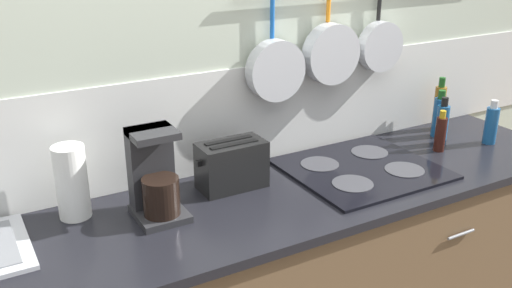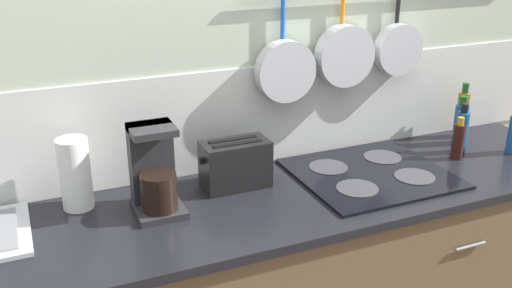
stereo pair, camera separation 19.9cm
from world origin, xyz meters
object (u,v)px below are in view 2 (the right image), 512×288
(coffee_maker, at_px, (155,175))
(bottle_hot_sauce, at_px, (462,113))
(paper_towel_roll, at_px, (75,174))
(bottle_cooking_wine, at_px, (461,123))
(bottle_vinegar, at_px, (462,131))
(bottle_sesame_oil, at_px, (458,141))
(toaster, at_px, (235,164))

(coffee_maker, bearing_deg, bottle_hot_sauce, 5.68)
(paper_towel_roll, relative_size, bottle_cooking_wine, 1.16)
(coffee_maker, xyz_separation_m, bottle_vinegar, (1.35, -0.01, -0.03))
(paper_towel_roll, distance_m, bottle_sesame_oil, 1.55)
(bottle_sesame_oil, distance_m, bottle_vinegar, 0.08)
(bottle_vinegar, bearing_deg, bottle_hot_sauce, 47.91)
(paper_towel_roll, xyz_separation_m, bottle_vinegar, (1.61, -0.13, -0.03))
(toaster, xyz_separation_m, bottle_sesame_oil, (0.97, -0.12, -0.01))
(bottle_sesame_oil, height_order, bottle_cooking_wine, bottle_cooking_wine)
(bottle_sesame_oil, bearing_deg, paper_towel_roll, 173.29)
(bottle_vinegar, bearing_deg, bottle_sesame_oil, -139.92)
(bottle_vinegar, distance_m, bottle_hot_sauce, 0.21)
(paper_towel_roll, height_order, bottle_sesame_oil, paper_towel_roll)
(coffee_maker, relative_size, bottle_cooking_wine, 1.39)
(coffee_maker, relative_size, bottle_sesame_oil, 1.68)
(paper_towel_roll, relative_size, toaster, 0.96)
(paper_towel_roll, height_order, bottle_cooking_wine, paper_towel_roll)
(toaster, distance_m, bottle_cooking_wine, 1.10)
(paper_towel_roll, xyz_separation_m, bottle_hot_sauce, (1.75, 0.03, -0.02))
(bottle_sesame_oil, xyz_separation_m, bottle_cooking_wine, (0.13, 0.14, 0.02))
(bottle_hot_sauce, bearing_deg, coffee_maker, -174.32)
(bottle_sesame_oil, relative_size, bottle_vinegar, 0.84)
(bottle_vinegar, distance_m, bottle_cooking_wine, 0.11)
(paper_towel_roll, height_order, toaster, paper_towel_roll)
(toaster, bearing_deg, coffee_maker, -169.01)
(coffee_maker, bearing_deg, paper_towel_roll, 153.96)
(paper_towel_roll, xyz_separation_m, bottle_cooking_wine, (1.68, -0.04, -0.03))
(paper_towel_roll, bearing_deg, bottle_hot_sauce, 0.85)
(paper_towel_roll, relative_size, coffee_maker, 0.83)
(toaster, relative_size, bottle_vinegar, 1.22)
(coffee_maker, relative_size, bottle_hot_sauce, 1.20)
(paper_towel_roll, bearing_deg, coffee_maker, -26.04)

